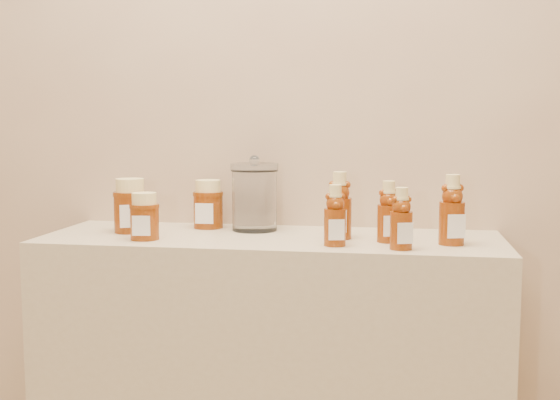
% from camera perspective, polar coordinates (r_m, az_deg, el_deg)
% --- Properties ---
extents(wall_back, '(3.50, 0.02, 2.70)m').
position_cam_1_polar(wall_back, '(2.02, 0.27, 10.67)').
color(wall_back, tan).
rests_on(wall_back, ground).
extents(bear_bottle_back_left, '(0.07, 0.07, 0.19)m').
position_cam_1_polar(bear_bottle_back_left, '(1.80, 4.86, -0.07)').
color(bear_bottle_back_left, '#662608').
rests_on(bear_bottle_back_left, display_table).
extents(bear_bottle_back_mid, '(0.07, 0.07, 0.17)m').
position_cam_1_polar(bear_bottle_back_mid, '(1.76, 8.81, -0.61)').
color(bear_bottle_back_mid, '#662608').
rests_on(bear_bottle_back_mid, display_table).
extents(bear_bottle_back_right, '(0.08, 0.08, 0.19)m').
position_cam_1_polar(bear_bottle_back_right, '(1.76, 13.81, -0.41)').
color(bear_bottle_back_right, '#662608').
rests_on(bear_bottle_back_right, display_table).
extents(bear_bottle_front_left, '(0.07, 0.07, 0.17)m').
position_cam_1_polar(bear_bottle_front_left, '(1.70, 4.50, -0.92)').
color(bear_bottle_front_left, '#662608').
rests_on(bear_bottle_front_left, display_table).
extents(bear_bottle_front_right, '(0.07, 0.07, 0.17)m').
position_cam_1_polar(bear_bottle_front_right, '(1.67, 9.84, -1.16)').
color(bear_bottle_front_right, '#662608').
rests_on(bear_bottle_front_right, display_table).
extents(honey_jar_left, '(0.12, 0.12, 0.15)m').
position_cam_1_polar(honey_jar_left, '(1.94, -12.07, -0.44)').
color(honey_jar_left, '#662608').
rests_on(honey_jar_left, display_table).
extents(honey_jar_back, '(0.09, 0.09, 0.14)m').
position_cam_1_polar(honey_jar_back, '(1.99, -5.86, -0.33)').
color(honey_jar_back, '#662608').
rests_on(honey_jar_back, display_table).
extents(honey_jar_front, '(0.09, 0.09, 0.12)m').
position_cam_1_polar(honey_jar_front, '(1.82, -10.96, -1.30)').
color(honey_jar_front, '#662608').
rests_on(honey_jar_front, display_table).
extents(glass_canister, '(0.14, 0.14, 0.20)m').
position_cam_1_polar(glass_canister, '(1.93, -2.08, 0.48)').
color(glass_canister, white).
rests_on(glass_canister, display_table).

